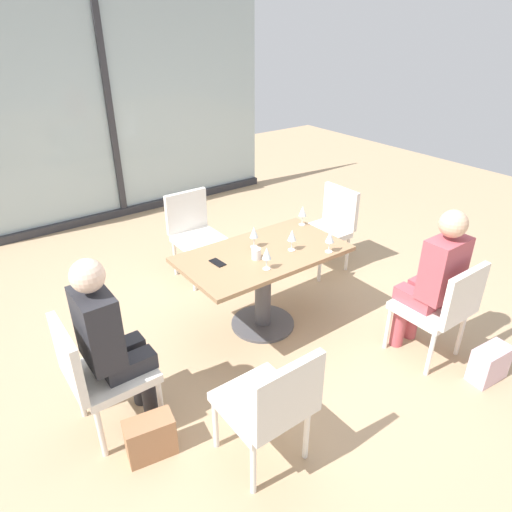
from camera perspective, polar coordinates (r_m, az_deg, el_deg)
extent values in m
plane|color=tan|center=(4.14, 0.83, -8.51)|extent=(12.00, 12.00, 0.00)
cube|color=#A3B7BC|center=(6.28, -17.83, 16.50)|extent=(4.51, 0.03, 2.70)
cube|color=#2D2D33|center=(6.25, -17.73, 16.46)|extent=(0.08, 0.06, 2.70)
cube|color=#2D2D33|center=(6.61, -16.12, 5.41)|extent=(4.51, 0.10, 0.10)
cube|color=#997551|center=(3.76, 0.91, 0.26)|extent=(1.38, 0.77, 0.04)
cylinder|color=#4C4C51|center=(3.94, 0.87, -4.45)|extent=(0.14, 0.14, 0.69)
cylinder|color=#4C4C51|center=(4.13, 0.83, -8.38)|extent=(0.56, 0.56, 0.02)
cube|color=silver|center=(3.16, -17.21, -13.77)|extent=(0.46, 0.46, 0.06)
cube|color=silver|center=(2.97, -22.42, -11.83)|extent=(0.05, 0.46, 0.42)
cylinder|color=silver|center=(3.21, -11.82, -17.57)|extent=(0.04, 0.04, 0.39)
cylinder|color=silver|center=(3.49, -14.77, -13.58)|extent=(0.04, 0.04, 0.39)
cylinder|color=silver|center=(3.14, -18.80, -20.16)|extent=(0.04, 0.04, 0.39)
cylinder|color=silver|center=(3.42, -21.13, -15.78)|extent=(0.04, 0.04, 0.39)
cube|color=silver|center=(3.84, 20.74, -6.12)|extent=(0.46, 0.46, 0.06)
cube|color=silver|center=(3.62, 24.58, -4.61)|extent=(0.46, 0.05, 0.42)
cylinder|color=silver|center=(4.20, 19.56, -6.54)|extent=(0.04, 0.04, 0.39)
cylinder|color=silver|center=(3.91, 16.12, -8.66)|extent=(0.04, 0.04, 0.39)
cylinder|color=silver|center=(4.04, 24.15, -8.94)|extent=(0.04, 0.04, 0.39)
cylinder|color=silver|center=(3.75, 20.92, -11.38)|extent=(0.04, 0.04, 0.39)
cube|color=silver|center=(4.68, -7.01, 1.93)|extent=(0.46, 0.46, 0.06)
cube|color=silver|center=(4.79, -8.68, 5.55)|extent=(0.46, 0.05, 0.42)
cylinder|color=silver|center=(4.55, -7.75, -2.17)|extent=(0.04, 0.04, 0.39)
cylinder|color=silver|center=(4.72, -3.54, -0.74)|extent=(0.04, 0.04, 0.39)
cylinder|color=silver|center=(4.86, -10.07, -0.26)|extent=(0.04, 0.04, 0.39)
cylinder|color=silver|center=(5.03, -6.04, 1.02)|extent=(0.04, 0.04, 0.39)
cube|color=silver|center=(4.86, 8.22, 2.86)|extent=(0.46, 0.46, 0.06)
cube|color=silver|center=(4.94, 10.51, 6.10)|extent=(0.05, 0.46, 0.42)
cylinder|color=silver|center=(4.97, 4.79, 0.73)|extent=(0.04, 0.04, 0.39)
cylinder|color=silver|center=(4.71, 7.96, -1.06)|extent=(0.04, 0.04, 0.39)
cylinder|color=silver|center=(5.22, 8.12, 1.92)|extent=(0.04, 0.04, 0.39)
cylinder|color=silver|center=(4.97, 11.30, 0.28)|extent=(0.04, 0.04, 0.39)
cube|color=silver|center=(2.84, 0.56, -17.80)|extent=(0.46, 0.46, 0.06)
cube|color=silver|center=(2.54, 4.14, -17.21)|extent=(0.46, 0.05, 0.42)
cylinder|color=silver|center=(3.20, 1.27, -17.03)|extent=(0.04, 0.04, 0.39)
cylinder|color=silver|center=(3.05, -5.09, -20.13)|extent=(0.04, 0.04, 0.39)
cylinder|color=silver|center=(3.00, 6.29, -21.28)|extent=(0.04, 0.04, 0.39)
cylinder|color=silver|center=(2.83, -0.35, -25.05)|extent=(0.04, 0.04, 0.39)
cylinder|color=#28282D|center=(3.26, -13.14, -16.18)|extent=(0.11, 0.11, 0.45)
cube|color=#28282D|center=(3.05, -15.39, -13.02)|extent=(0.32, 0.13, 0.11)
cylinder|color=#28282D|center=(3.39, -14.46, -14.38)|extent=(0.11, 0.11, 0.45)
cube|color=#28282D|center=(3.19, -16.66, -11.22)|extent=(0.32, 0.13, 0.11)
cube|color=#28282D|center=(2.92, -19.17, -8.46)|extent=(0.20, 0.34, 0.48)
sphere|color=beige|center=(2.73, -20.33, -2.33)|extent=(0.20, 0.20, 0.20)
cylinder|color=#B24C56|center=(4.09, 19.00, -6.90)|extent=(0.11, 0.11, 0.45)
cube|color=#B24C56|center=(3.90, 20.75, -4.11)|extent=(0.13, 0.32, 0.11)
cylinder|color=#B24C56|center=(3.96, 17.45, -7.85)|extent=(0.11, 0.11, 0.45)
cube|color=#B24C56|center=(3.77, 19.19, -5.02)|extent=(0.13, 0.32, 0.11)
cube|color=#B24C56|center=(3.64, 22.37, -1.46)|extent=(0.34, 0.20, 0.48)
sphere|color=#D8AD8C|center=(3.49, 23.43, 3.71)|extent=(0.20, 0.20, 0.20)
cylinder|color=silver|center=(3.80, 9.06, 0.56)|extent=(0.06, 0.06, 0.00)
cylinder|color=silver|center=(3.78, 9.11, 1.16)|extent=(0.01, 0.01, 0.08)
cone|color=silver|center=(3.74, 9.21, 2.39)|extent=(0.07, 0.07, 0.09)
cylinder|color=silver|center=(4.27, 5.76, 3.94)|extent=(0.06, 0.06, 0.00)
cylinder|color=silver|center=(4.25, 5.78, 4.50)|extent=(0.01, 0.01, 0.08)
cone|color=silver|center=(4.22, 5.84, 5.62)|extent=(0.07, 0.07, 0.09)
cylinder|color=silver|center=(3.83, -0.26, 1.17)|extent=(0.06, 0.06, 0.00)
cylinder|color=silver|center=(3.81, -0.26, 1.77)|extent=(0.01, 0.01, 0.08)
cone|color=silver|center=(3.77, -0.26, 3.00)|extent=(0.07, 0.07, 0.09)
cylinder|color=silver|center=(3.79, 4.45, 0.78)|extent=(0.06, 0.06, 0.00)
cylinder|color=silver|center=(3.77, 4.47, 1.39)|extent=(0.01, 0.01, 0.08)
cone|color=silver|center=(3.73, 4.52, 2.63)|extent=(0.07, 0.07, 0.09)
cylinder|color=silver|center=(3.50, 1.32, -1.58)|extent=(0.06, 0.06, 0.00)
cylinder|color=silver|center=(3.48, 1.33, -0.94)|extent=(0.01, 0.01, 0.08)
cone|color=silver|center=(3.44, 1.35, 0.38)|extent=(0.07, 0.07, 0.09)
cylinder|color=white|center=(3.62, 0.04, 0.28)|extent=(0.08, 0.08, 0.09)
cube|color=black|center=(3.59, -4.83, -0.83)|extent=(0.08, 0.15, 0.01)
cube|color=#A3704C|center=(3.11, -13.04, -21.20)|extent=(0.32, 0.21, 0.28)
cube|color=beige|center=(3.93, 27.13, -11.87)|extent=(0.31, 0.19, 0.28)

